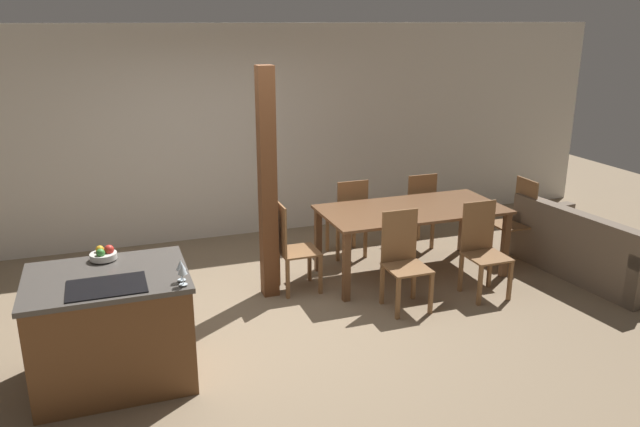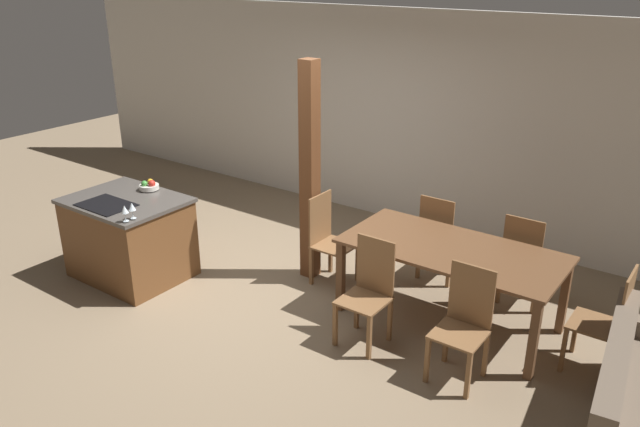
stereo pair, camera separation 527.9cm
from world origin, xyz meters
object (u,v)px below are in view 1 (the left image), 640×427
Objects in this scene: dining_chair_far_left at (349,217)px; dining_chair_head_end at (291,246)px; wine_glass_middle at (181,265)px; couch at (593,252)px; fruit_bowl at (104,254)px; timber_post at (267,186)px; kitchen_island at (112,328)px; dining_chair_near_right at (483,248)px; dining_chair_foot_end at (516,219)px; wine_glass_near at (182,270)px; dining_table at (412,216)px; dining_chair_far_right at (417,210)px; dining_chair_near_left at (404,259)px.

dining_chair_far_left is 1.00× the size of dining_chair_head_end.
dining_chair_far_left is at bearing 44.27° from wine_glass_middle.
wine_glass_middle reaches higher than couch.
fruit_bowl reaches higher than dining_chair_far_left.
timber_post reaches higher than fruit_bowl.
couch is at bearing 4.91° from kitchen_island.
dining_chair_near_right is 1.00× the size of dining_chair_foot_end.
wine_glass_near reaches higher than dining_table.
dining_chair_near_left is at bearing 57.55° from dining_chair_far_right.
dining_chair_near_left and dining_chair_head_end have the same top height.
kitchen_island is at bearing 143.28° from wine_glass_near.
dining_chair_far_right is 1.17m from dining_chair_foot_end.
dining_table is 0.86m from dining_chair_near_left.
dining_chair_near_right reaches higher than couch.
fruit_bowl is 0.22× the size of dining_chair_far_right.
dining_table is 0.86m from dining_chair_far_left.
dining_chair_far_right is at bearing -127.30° from dining_chair_foot_end.
fruit_bowl is at bearing -152.94° from timber_post.
couch is (3.30, -0.71, -0.23)m from dining_chair_head_end.
dining_chair_near_left is 1.00× the size of dining_chair_far_left.
dining_chair_far_right is 1.00× the size of dining_chair_foot_end.
kitchen_island is 5.70× the size of fruit_bowl.
kitchen_island is 2.78m from dining_chair_near_left.
dining_chair_near_left is (2.75, 0.44, 0.05)m from kitchen_island.
dining_chair_far_left is at bearing 90.00° from dining_chair_near_left.
dining_chair_near_left is at bearing 83.66° from couch.
dining_chair_near_left is at bearing 90.00° from dining_chair_far_left.
wine_glass_near is 0.17× the size of dining_chair_foot_end.
dining_chair_foot_end is at bearing 142.70° from dining_chair_far_right.
couch is (5.12, 0.10, -0.67)m from fruit_bowl.
wine_glass_near reaches higher than dining_chair_far_left.
dining_chair_head_end reaches higher than couch.
dining_chair_far_right is at bearing 35.77° from wine_glass_near.
couch is at bearing -20.35° from dining_table.
timber_post is (-1.17, -0.72, 0.67)m from dining_chair_far_left.
dining_chair_head_end reaches higher than dining_table.
dining_chair_far_left is (-0.45, 0.71, -0.18)m from dining_table.
dining_chair_near_right is at bearing -57.55° from dining_table.
kitchen_island is 0.87m from wine_glass_near.
dining_chair_far_left is at bearing -111.15° from dining_chair_foot_end.
dining_chair_near_right is at bearing -52.70° from dining_chair_foot_end.
dining_chair_foot_end is (1.39, 0.00, -0.18)m from dining_table.
fruit_bowl is at bearing 90.65° from kitchen_island.
dining_chair_far_left is 1.00× the size of dining_chair_far_right.
timber_post is (1.58, 1.14, 0.72)m from kitchen_island.
couch is at bearing -11.26° from timber_post.
dining_chair_near_left is 1.17m from dining_chair_head_end.
kitchen_island is 0.60m from fruit_bowl.
timber_post reaches higher than dining_chair_far_left.
dining_chair_far_right and dining_chair_foot_end have the same top height.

